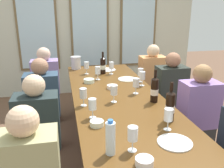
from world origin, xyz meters
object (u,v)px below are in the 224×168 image
at_px(seated_person_3, 170,97).
at_px(wine_glass_9, 83,94).
at_px(tasting_bowl_1, 113,87).
at_px(wine_bottle_2, 170,106).
at_px(water_bottle, 110,138).
at_px(wine_glass_1, 142,76).
at_px(seated_person_0, 46,87).
at_px(white_plate_1, 127,79).
at_px(white_plate_2, 175,142).
at_px(white_plate_0, 107,70).
at_px(wine_glass_7, 98,71).
at_px(tasting_bowl_3, 144,162).
at_px(wine_glass_0, 92,105).
at_px(tasting_bowl_0, 97,123).
at_px(wine_glass_5, 114,91).
at_px(metal_pitcher, 76,63).
at_px(wine_bottle_1, 103,65).
at_px(wine_glass_6, 141,73).
at_px(seated_person_5, 197,119).
at_px(seated_person_4, 39,137).
at_px(wine_bottle_0, 155,89).
at_px(seated_person_1, 152,82).
at_px(dining_table, 116,100).
at_px(seated_person_2, 44,107).
at_px(wine_glass_8, 111,66).
at_px(wine_glass_4, 133,135).
at_px(wine_glass_3, 136,83).
at_px(wine_glass_10, 168,116).

bearing_deg(seated_person_3, wine_glass_9, -154.30).
bearing_deg(tasting_bowl_1, wine_bottle_2, -72.47).
relative_size(water_bottle, wine_glass_1, 1.38).
bearing_deg(wine_glass_9, seated_person_0, 108.01).
height_order(white_plate_1, tasting_bowl_1, tasting_bowl_1).
bearing_deg(wine_glass_9, white_plate_2, -55.26).
xyz_separation_m(white_plate_0, seated_person_0, (-0.90, 0.01, -0.22)).
bearing_deg(wine_glass_7, tasting_bowl_3, -90.04).
bearing_deg(wine_glass_0, white_plate_1, 60.22).
xyz_separation_m(tasting_bowl_0, tasting_bowl_1, (0.32, 0.87, -0.00)).
height_order(wine_glass_5, wine_glass_9, same).
height_order(metal_pitcher, wine_bottle_1, wine_bottle_1).
distance_m(wine_glass_6, seated_person_5, 0.88).
height_order(metal_pitcher, wine_glass_6, metal_pitcher).
distance_m(wine_glass_6, seated_person_4, 1.46).
bearing_deg(seated_person_3, wine_bottle_0, -127.98).
distance_m(wine_glass_5, seated_person_1, 1.52).
bearing_deg(wine_bottle_2, white_plate_2, -108.30).
relative_size(dining_table, seated_person_2, 2.45).
xyz_separation_m(white_plate_1, metal_pitcher, (-0.61, 0.71, 0.09)).
bearing_deg(wine_glass_8, tasting_bowl_3, -96.40).
distance_m(wine_bottle_2, seated_person_1, 1.81).
relative_size(metal_pitcher, seated_person_0, 0.17).
distance_m(seated_person_1, seated_person_4, 2.10).
distance_m(dining_table, seated_person_1, 1.28).
xyz_separation_m(wine_glass_5, seated_person_5, (0.87, -0.12, -0.33)).
relative_size(wine_glass_4, seated_person_2, 0.16).
bearing_deg(seated_person_3, dining_table, -158.34).
relative_size(white_plate_1, wine_glass_3, 1.39).
relative_size(tasting_bowl_0, tasting_bowl_1, 0.89).
bearing_deg(tasting_bowl_3, tasting_bowl_0, 109.95).
bearing_deg(seated_person_5, white_plate_0, 116.64).
distance_m(metal_pitcher, wine_bottle_2, 2.04).
height_order(wine_glass_1, seated_person_2, seated_person_2).
relative_size(white_plate_1, wine_glass_1, 1.39).
relative_size(wine_bottle_0, water_bottle, 1.38).
bearing_deg(tasting_bowl_3, wine_glass_10, 49.81).
xyz_separation_m(dining_table, seated_person_3, (0.80, 0.32, -0.15)).
bearing_deg(wine_glass_7, wine_bottle_2, -72.88).
relative_size(white_plate_2, wine_glass_0, 1.40).
bearing_deg(seated_person_3, white_plate_0, 133.65).
height_order(wine_glass_8, seated_person_0, seated_person_0).
height_order(white_plate_0, water_bottle, water_bottle).
bearing_deg(wine_glass_4, wine_glass_9, 106.10).
height_order(wine_bottle_0, wine_bottle_1, wine_bottle_0).
distance_m(wine_bottle_1, seated_person_2, 1.03).
distance_m(wine_glass_5, wine_glass_7, 0.80).
bearing_deg(water_bottle, seated_person_2, 110.40).
bearing_deg(tasting_bowl_1, seated_person_5, -33.74).
bearing_deg(tasting_bowl_0, wine_glass_0, 94.78).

